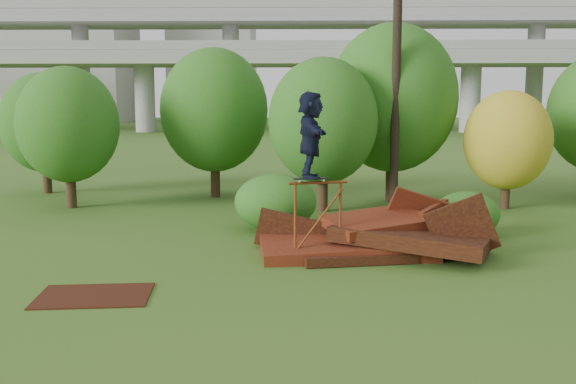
{
  "coord_description": "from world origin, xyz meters",
  "views": [
    {
      "loc": [
        -0.5,
        -11.64,
        3.56
      ],
      "look_at": [
        -0.8,
        2.0,
        1.6
      ],
      "focal_mm": 40.0,
      "sensor_mm": 36.0,
      "label": 1
    }
  ],
  "objects_px": {
    "skater": "(311,135)",
    "utility_pole": "(396,65)",
    "scrap_pile": "(374,239)",
    "flat_plate": "(94,296)"
  },
  "relations": [
    {
      "from": "scrap_pile",
      "to": "skater",
      "type": "xyz_separation_m",
      "value": [
        -1.49,
        -0.7,
        2.46
      ]
    },
    {
      "from": "flat_plate",
      "to": "utility_pole",
      "type": "relative_size",
      "value": 0.22
    },
    {
      "from": "utility_pole",
      "to": "skater",
      "type": "bearing_deg",
      "value": -113.19
    },
    {
      "from": "skater",
      "to": "scrap_pile",
      "type": "bearing_deg",
      "value": -67.34
    },
    {
      "from": "flat_plate",
      "to": "utility_pole",
      "type": "height_order",
      "value": "utility_pole"
    },
    {
      "from": "utility_pole",
      "to": "flat_plate",
      "type": "bearing_deg",
      "value": -126.27
    },
    {
      "from": "scrap_pile",
      "to": "skater",
      "type": "distance_m",
      "value": 2.97
    },
    {
      "from": "skater",
      "to": "utility_pole",
      "type": "bearing_deg",
      "value": -25.74
    },
    {
      "from": "scrap_pile",
      "to": "utility_pole",
      "type": "bearing_deg",
      "value": 77.58
    },
    {
      "from": "scrap_pile",
      "to": "skater",
      "type": "relative_size",
      "value": 3.0
    }
  ]
}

